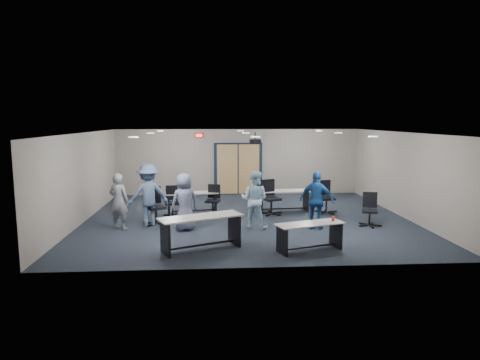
{
  "coord_description": "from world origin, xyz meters",
  "views": [
    {
      "loc": [
        -1.09,
        -13.12,
        3.1
      ],
      "look_at": [
        -0.24,
        -0.3,
        1.27
      ],
      "focal_mm": 32.0,
      "sensor_mm": 36.0,
      "label": 1
    }
  ],
  "objects": [
    {
      "name": "person_back",
      "position": [
        -2.95,
        -0.7,
        0.92
      ],
      "size": [
        1.34,
        1.04,
        1.83
      ],
      "primitive_type": "imported",
      "rotation": [
        0.0,
        0.0,
        3.48
      ],
      "color": "#485F82",
      "rests_on": "floor"
    },
    {
      "name": "right_wall",
      "position": [
        5.0,
        0.0,
        1.35
      ],
      "size": [
        0.04,
        9.0,
        2.7
      ],
      "primitive_type": "cube",
      "color": "gray",
      "rests_on": "floor"
    },
    {
      "name": "table_front_right",
      "position": [
        1.22,
        -3.4,
        0.46
      ],
      "size": [
        1.74,
        1.03,
        0.78
      ],
      "rotation": [
        0.0,
        0.0,
        0.31
      ],
      "color": "beige",
      "rests_on": "floor"
    },
    {
      "name": "ceiling",
      "position": [
        0.0,
        0.0,
        2.7
      ],
      "size": [
        10.0,
        9.0,
        0.04
      ],
      "primitive_type": "cube",
      "color": "white",
      "rests_on": "back_wall"
    },
    {
      "name": "front_wall",
      "position": [
        0.0,
        -4.5,
        1.35
      ],
      "size": [
        10.0,
        0.04,
        2.7
      ],
      "primitive_type": "cube",
      "color": "gray",
      "rests_on": "floor"
    },
    {
      "name": "table_back_left",
      "position": [
        -1.76,
        0.89,
        0.48
      ],
      "size": [
        1.79,
        0.82,
        0.7
      ],
      "rotation": [
        0.0,
        0.0,
        0.14
      ],
      "color": "beige",
      "rests_on": "floor"
    },
    {
      "name": "chair_back_b",
      "position": [
        -1.07,
        0.64,
        0.49
      ],
      "size": [
        0.75,
        0.75,
        0.98
      ],
      "primitive_type": null,
      "rotation": [
        0.0,
        0.0,
        -0.25
      ],
      "color": "black",
      "rests_on": "floor"
    },
    {
      "name": "ceiling_can_lights",
      "position": [
        0.0,
        0.25,
        2.67
      ],
      "size": [
        6.24,
        5.74,
        0.02
      ],
      "primitive_type": null,
      "color": "white",
      "rests_on": "ceiling"
    },
    {
      "name": "person_navy",
      "position": [
        1.86,
        -1.44,
        0.83
      ],
      "size": [
        1.05,
        0.83,
        1.66
      ],
      "primitive_type": "imported",
      "rotation": [
        0.0,
        0.0,
        2.63
      ],
      "color": "#1B4D95",
      "rests_on": "floor"
    },
    {
      "name": "chair_back_a",
      "position": [
        -2.36,
        0.36,
        0.5
      ],
      "size": [
        0.66,
        0.66,
        1.0
      ],
      "primitive_type": null,
      "rotation": [
        0.0,
        0.0,
        0.05
      ],
      "color": "black",
      "rests_on": "floor"
    },
    {
      "name": "left_wall",
      "position": [
        -5.0,
        0.0,
        1.35
      ],
      "size": [
        0.04,
        9.0,
        2.7
      ],
      "primitive_type": "cube",
      "color": "gray",
      "rests_on": "floor"
    },
    {
      "name": "double_door",
      "position": [
        0.0,
        4.46,
        1.05
      ],
      "size": [
        2.0,
        0.07,
        2.2
      ],
      "color": "black",
      "rests_on": "back_wall"
    },
    {
      "name": "chair_loose_left",
      "position": [
        -2.76,
        -0.55,
        0.55
      ],
      "size": [
        0.93,
        0.93,
        1.11
      ],
      "primitive_type": null,
      "rotation": [
        0.0,
        0.0,
        0.45
      ],
      "color": "black",
      "rests_on": "floor"
    },
    {
      "name": "chair_back_c",
      "position": [
        0.85,
        0.52,
        0.57
      ],
      "size": [
        0.93,
        0.93,
        1.14
      ],
      "primitive_type": null,
      "rotation": [
        0.0,
        0.0,
        0.37
      ],
      "color": "black",
      "rests_on": "floor"
    },
    {
      "name": "back_wall",
      "position": [
        0.0,
        4.5,
        1.35
      ],
      "size": [
        10.0,
        0.04,
        2.7
      ],
      "primitive_type": "cube",
      "color": "gray",
      "rests_on": "floor"
    },
    {
      "name": "ceiling_projector",
      "position": [
        0.3,
        0.5,
        2.4
      ],
      "size": [
        0.35,
        0.32,
        0.37
      ],
      "color": "black",
      "rests_on": "ceiling"
    },
    {
      "name": "person_plaid",
      "position": [
        -1.86,
        -1.28,
        0.81
      ],
      "size": [
        0.94,
        0.82,
        1.62
      ],
      "primitive_type": "imported",
      "rotation": [
        0.0,
        0.0,
        3.62
      ],
      "color": "slate",
      "rests_on": "floor"
    },
    {
      "name": "table_back_right",
      "position": [
        1.31,
        0.97,
        0.5
      ],
      "size": [
        1.83,
        0.74,
        0.99
      ],
      "rotation": [
        0.0,
        0.0,
        0.08
      ],
      "color": "beige",
      "rests_on": "floor"
    },
    {
      "name": "chair_loose_right",
      "position": [
        3.5,
        -1.2,
        0.49
      ],
      "size": [
        0.78,
        0.78,
        0.98
      ],
      "primitive_type": null,
      "rotation": [
        0.0,
        0.0,
        -0.32
      ],
      "color": "black",
      "rests_on": "floor"
    },
    {
      "name": "person_lightblue",
      "position": [
        0.11,
        -1.17,
        0.83
      ],
      "size": [
        0.99,
        0.89,
        1.66
      ],
      "primitive_type": "imported",
      "rotation": [
        0.0,
        0.0,
        2.75
      ],
      "color": "#BBE2F7",
      "rests_on": "floor"
    },
    {
      "name": "person_gray",
      "position": [
        -3.72,
        -1.07,
        0.8
      ],
      "size": [
        0.68,
        0.55,
        1.61
      ],
      "primitive_type": "imported",
      "rotation": [
        0.0,
        0.0,
        2.82
      ],
      "color": "gray",
      "rests_on": "floor"
    },
    {
      "name": "floor",
      "position": [
        0.0,
        0.0,
        0.0
      ],
      "size": [
        10.0,
        10.0,
        0.0
      ],
      "primitive_type": "plane",
      "color": "#1C242D",
      "rests_on": "ground"
    },
    {
      "name": "exit_sign",
      "position": [
        -1.6,
        4.44,
        2.45
      ],
      "size": [
        0.32,
        0.07,
        0.18
      ],
      "color": "black",
      "rests_on": "back_wall"
    },
    {
      "name": "chair_back_d",
      "position": [
        2.71,
        0.63,
        0.54
      ],
      "size": [
        0.78,
        0.78,
        1.08
      ],
      "primitive_type": null,
      "rotation": [
        0.0,
        0.0,
        0.16
      ],
      "color": "black",
      "rests_on": "floor"
    },
    {
      "name": "table_front_left",
      "position": [
        -1.36,
        -3.13,
        0.56
      ],
      "size": [
        2.11,
        1.43,
        0.81
      ],
      "rotation": [
        0.0,
        0.0,
        0.42
      ],
      "color": "beige",
      "rests_on": "floor"
    }
  ]
}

